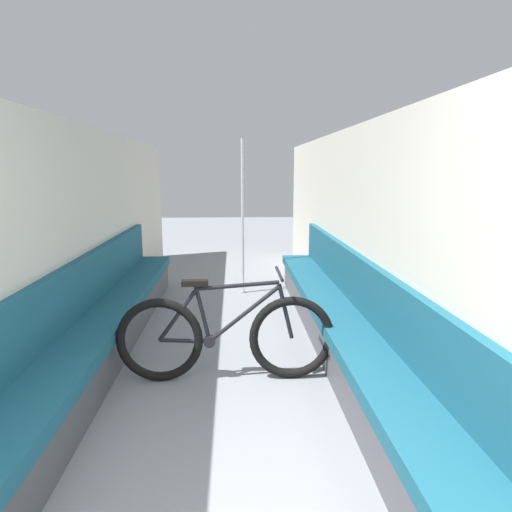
{
  "coord_description": "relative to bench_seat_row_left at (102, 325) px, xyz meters",
  "views": [
    {
      "loc": [
        0.1,
        -1.0,
        1.64
      ],
      "look_at": [
        0.32,
        3.26,
        0.83
      ],
      "focal_mm": 32.0,
      "sensor_mm": 36.0,
      "label": 1
    }
  ],
  "objects": [
    {
      "name": "bench_seat_row_right",
      "position": [
        2.13,
        0.0,
        0.0
      ],
      "size": [
        0.45,
        5.09,
        0.89
      ],
      "color": "#4C4C51",
      "rests_on": "ground"
    },
    {
      "name": "bench_seat_row_left",
      "position": [
        0.0,
        0.0,
        0.0
      ],
      "size": [
        0.45,
        5.09,
        0.89
      ],
      "color": "#4C4C51",
      "rests_on": "ground"
    },
    {
      "name": "grab_pole_near",
      "position": [
        1.29,
        2.08,
        0.7
      ],
      "size": [
        0.08,
        0.08,
        2.03
      ],
      "color": "gray",
      "rests_on": "ground"
    },
    {
      "name": "wall_right",
      "position": [
        2.37,
        0.16,
        0.74
      ],
      "size": [
        0.1,
        9.33,
        2.05
      ],
      "primitive_type": "cube",
      "color": "beige",
      "rests_on": "ground"
    },
    {
      "name": "wall_left",
      "position": [
        -0.24,
        0.16,
        0.74
      ],
      "size": [
        0.1,
        9.33,
        2.05
      ],
      "primitive_type": "cube",
      "color": "beige",
      "rests_on": "ground"
    },
    {
      "name": "bicycle",
      "position": [
        1.1,
        -0.51,
        0.06
      ],
      "size": [
        1.7,
        0.46,
        0.87
      ],
      "rotation": [
        0.0,
        0.0,
        0.13
      ],
      "color": "black",
      "rests_on": "ground"
    }
  ]
}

